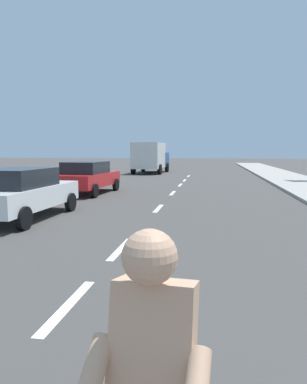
{
  "coord_description": "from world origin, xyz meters",
  "views": [
    {
      "loc": [
        1.92,
        3.03,
        2.12
      ],
      "look_at": [
        0.51,
        11.74,
        1.1
      ],
      "focal_mm": 33.85,
      "sensor_mm": 36.0,
      "label": 1
    }
  ],
  "objects": [
    {
      "name": "lane_stripe_2",
      "position": [
        0.0,
        7.54,
        0.0
      ],
      "size": [
        0.16,
        1.8,
        0.01
      ],
      "primitive_type": "cube",
      "color": "white",
      "rests_on": "ground"
    },
    {
      "name": "lane_stripe_8",
      "position": [
        0.0,
        32.9,
        0.0
      ],
      "size": [
        0.16,
        1.8,
        0.01
      ],
      "primitive_type": "cube",
      "color": "white",
      "rests_on": "ground"
    },
    {
      "name": "lane_stripe_6",
      "position": [
        0.0,
        25.08,
        0.0
      ],
      "size": [
        0.16,
        1.8,
        0.01
      ],
      "primitive_type": "cube",
      "color": "white",
      "rests_on": "ground"
    },
    {
      "name": "lane_stripe_4",
      "position": [
        0.0,
        15.98,
        0.0
      ],
      "size": [
        0.16,
        1.8,
        0.01
      ],
      "primitive_type": "cube",
      "color": "white",
      "rests_on": "ground"
    },
    {
      "name": "ground_plane",
      "position": [
        0.0,
        20.0,
        0.0
      ],
      "size": [
        160.0,
        160.0,
        0.0
      ],
      "primitive_type": "plane",
      "color": "#423F3D"
    },
    {
      "name": "delivery_truck",
      "position": [
        -3.77,
        36.38,
        1.5
      ],
      "size": [
        2.87,
        6.33,
        2.8
      ],
      "rotation": [
        0.0,
        0.0,
        -0.04
      ],
      "color": "#23478C",
      "rests_on": "ground"
    },
    {
      "name": "lane_stripe_3",
      "position": [
        0.0,
        10.45,
        0.0
      ],
      "size": [
        0.16,
        1.8,
        0.01
      ],
      "primitive_type": "cube",
      "color": "white",
      "rests_on": "ground"
    },
    {
      "name": "lane_stripe_5",
      "position": [
        0.0,
        20.78,
        0.0
      ],
      "size": [
        0.16,
        1.8,
        0.01
      ],
      "primitive_type": "cube",
      "color": "white",
      "rests_on": "ground"
    },
    {
      "name": "parked_car_red",
      "position": [
        -4.11,
        19.97,
        0.84
      ],
      "size": [
        2.25,
        4.55,
        1.57
      ],
      "rotation": [
        0.0,
        0.0,
        -0.06
      ],
      "color": "red",
      "rests_on": "ground"
    },
    {
      "name": "parked_car_white",
      "position": [
        -3.93,
        13.33,
        0.84
      ],
      "size": [
        2.16,
        4.59,
        1.57
      ],
      "rotation": [
        0.0,
        0.0,
        -0.02
      ],
      "color": "white",
      "rests_on": "ground"
    },
    {
      "name": "lane_stripe_7",
      "position": [
        0.0,
        28.55,
        0.0
      ],
      "size": [
        0.16,
        1.8,
        0.01
      ],
      "primitive_type": "cube",
      "color": "white",
      "rests_on": "ground"
    }
  ]
}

